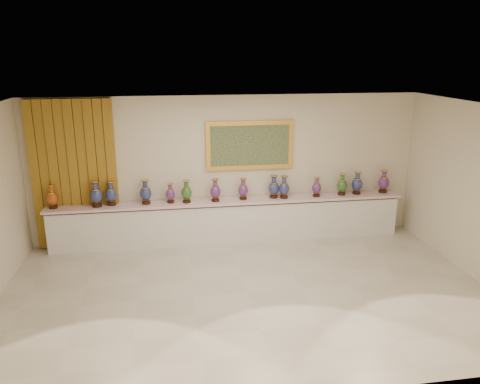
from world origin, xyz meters
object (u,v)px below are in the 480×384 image
object	(u,v)px
vase_1	(96,195)
vase_2	(111,195)
vase_0	(52,198)
counter	(229,221)

from	to	relation	value
vase_1	vase_2	distance (m)	0.29
vase_0	vase_2	world-z (taller)	vase_2
vase_0	vase_2	distance (m)	1.11
counter	vase_2	bearing A→B (deg)	179.56
vase_2	vase_0	bearing A→B (deg)	-178.26
counter	vase_1	distance (m)	2.71
counter	vase_1	world-z (taller)	vase_1
counter	vase_0	xyz separation A→B (m)	(-3.45, -0.02, 0.67)
vase_0	counter	bearing A→B (deg)	0.26
counter	vase_0	bearing A→B (deg)	-179.74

